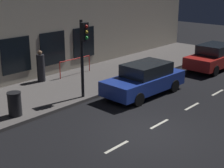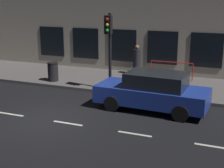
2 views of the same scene
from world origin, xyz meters
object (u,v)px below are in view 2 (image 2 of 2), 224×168
(traffic_light, at_px, (109,38))
(parked_car_1, at_px, (153,91))
(pedestrian_0, at_px, (137,61))
(trash_bin, at_px, (53,72))

(traffic_light, height_order, parked_car_1, traffic_light)
(pedestrian_0, xyz_separation_m, trash_bin, (-3.16, 3.68, -0.27))
(traffic_light, bearing_deg, parked_car_1, -121.67)
(traffic_light, xyz_separation_m, pedestrian_0, (3.67, -0.22, -1.72))
(traffic_light, height_order, pedestrian_0, traffic_light)
(parked_car_1, height_order, trash_bin, parked_car_1)
(parked_car_1, distance_m, pedestrian_0, 5.78)
(traffic_light, distance_m, trash_bin, 4.03)
(traffic_light, bearing_deg, pedestrian_0, -3.36)
(trash_bin, bearing_deg, traffic_light, -98.37)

